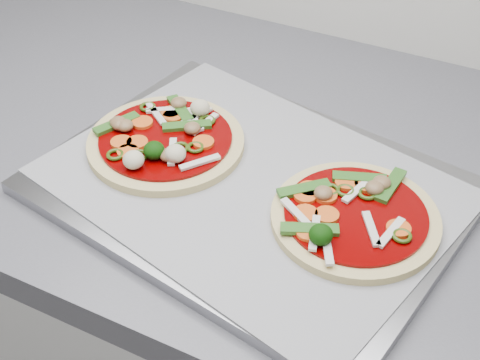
% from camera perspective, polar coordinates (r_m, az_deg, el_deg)
% --- Properties ---
extents(countertop, '(3.60, 0.60, 0.04)m').
position_cam_1_polar(countertop, '(0.80, 9.73, -0.65)').
color(countertop, '#5C5B63').
rests_on(countertop, base_cabinet).
extents(baking_tray, '(0.50, 0.40, 0.01)m').
position_cam_1_polar(baking_tray, '(0.74, 0.89, -0.73)').
color(baking_tray, gray).
rests_on(baking_tray, countertop).
extents(parchment, '(0.49, 0.40, 0.00)m').
position_cam_1_polar(parchment, '(0.74, 0.90, -0.24)').
color(parchment, gray).
rests_on(parchment, baking_tray).
extents(pizza_left, '(0.20, 0.20, 0.03)m').
position_cam_1_polar(pizza_left, '(0.79, -6.43, 3.43)').
color(pizza_left, '#D6C581').
rests_on(pizza_left, parchment).
extents(pizza_right, '(0.23, 0.23, 0.03)m').
position_cam_1_polar(pizza_right, '(0.70, 9.62, -2.94)').
color(pizza_right, '#D6C581').
rests_on(pizza_right, parchment).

